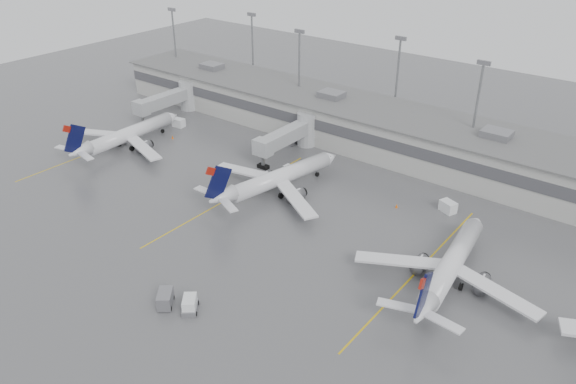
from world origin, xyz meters
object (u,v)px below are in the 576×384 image
Objects in this scene: jet_far_left at (126,135)px; jet_mid_right at (450,266)px; jet_mid_left at (276,178)px; baggage_tug at (190,306)px.

jet_mid_right is at bearing -3.81° from jet_far_left.
jet_mid_right is (70.63, -2.28, -0.00)m from jet_far_left.
jet_mid_left reaches higher than jet_far_left.
jet_mid_right is 34.35m from baggage_tug.
jet_mid_left is 34.69m from jet_mid_right.
jet_mid_left is at bearing 3.33° from jet_far_left.
jet_mid_left reaches higher than jet_mid_right.
baggage_tug is (-23.38, -25.09, -2.09)m from jet_mid_right.
jet_mid_left is 8.23× the size of baggage_tug.
baggage_tug is at bearing -139.38° from jet_mid_right.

